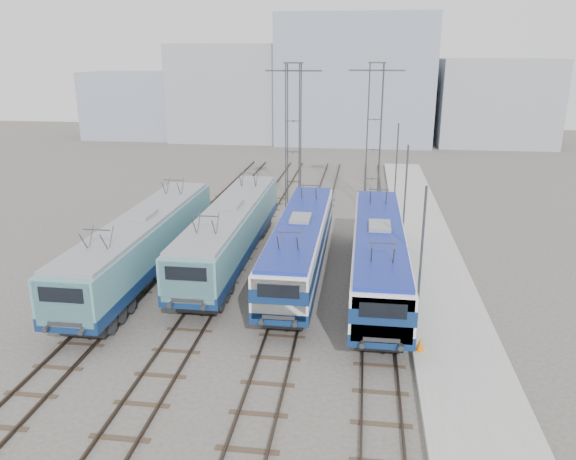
{
  "coord_description": "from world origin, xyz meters",
  "views": [
    {
      "loc": [
        5.72,
        -23.36,
        12.71
      ],
      "look_at": [
        1.6,
        7.0,
        3.04
      ],
      "focal_mm": 35.0,
      "sensor_mm": 36.0,
      "label": 1
    }
  ],
  "objects_px": {
    "locomotive_far_left": "(143,242)",
    "mast_mid": "(405,197)",
    "locomotive_center_left": "(231,230)",
    "catenary_tower_east": "(374,130)",
    "safety_cone": "(420,344)",
    "mast_front": "(421,258)",
    "mast_rear": "(396,164)",
    "locomotive_center_right": "(300,242)",
    "locomotive_far_right": "(378,252)",
    "catenary_tower_west": "(293,132)"
  },
  "relations": [
    {
      "from": "mast_rear",
      "to": "catenary_tower_east",
      "type": "bearing_deg",
      "value": -136.4
    },
    {
      "from": "catenary_tower_east",
      "to": "mast_rear",
      "type": "bearing_deg",
      "value": 43.6
    },
    {
      "from": "locomotive_center_right",
      "to": "safety_cone",
      "type": "bearing_deg",
      "value": -53.35
    },
    {
      "from": "locomotive_center_right",
      "to": "catenary_tower_east",
      "type": "relative_size",
      "value": 1.43
    },
    {
      "from": "catenary_tower_west",
      "to": "safety_cone",
      "type": "xyz_separation_m",
      "value": [
        8.5,
        -22.97,
        -6.04
      ]
    },
    {
      "from": "catenary_tower_east",
      "to": "safety_cone",
      "type": "xyz_separation_m",
      "value": [
        2.0,
        -24.97,
        -6.04
      ]
    },
    {
      "from": "locomotive_center_left",
      "to": "catenary_tower_west",
      "type": "height_order",
      "value": "catenary_tower_west"
    },
    {
      "from": "catenary_tower_east",
      "to": "catenary_tower_west",
      "type": "bearing_deg",
      "value": -162.9
    },
    {
      "from": "locomotive_far_left",
      "to": "catenary_tower_east",
      "type": "xyz_separation_m",
      "value": [
        13.25,
        18.06,
        4.35
      ]
    },
    {
      "from": "locomotive_far_left",
      "to": "safety_cone",
      "type": "distance_m",
      "value": 16.83
    },
    {
      "from": "locomotive_center_right",
      "to": "mast_front",
      "type": "height_order",
      "value": "mast_front"
    },
    {
      "from": "mast_mid",
      "to": "mast_rear",
      "type": "relative_size",
      "value": 1.0
    },
    {
      "from": "mast_mid",
      "to": "locomotive_far_left",
      "type": "bearing_deg",
      "value": -152.3
    },
    {
      "from": "mast_mid",
      "to": "locomotive_far_right",
      "type": "bearing_deg",
      "value": -103.28
    },
    {
      "from": "mast_front",
      "to": "locomotive_far_left",
      "type": "bearing_deg",
      "value": 165.6
    },
    {
      "from": "catenary_tower_east",
      "to": "mast_mid",
      "type": "xyz_separation_m",
      "value": [
        2.1,
        -10.0,
        -3.14
      ]
    },
    {
      "from": "locomotive_far_left",
      "to": "catenary_tower_east",
      "type": "height_order",
      "value": "catenary_tower_east"
    },
    {
      "from": "locomotive_far_left",
      "to": "mast_rear",
      "type": "distance_m",
      "value": 25.29
    },
    {
      "from": "locomotive_center_right",
      "to": "catenary_tower_east",
      "type": "xyz_separation_m",
      "value": [
        4.25,
        16.57,
        4.44
      ]
    },
    {
      "from": "catenary_tower_west",
      "to": "catenary_tower_east",
      "type": "height_order",
      "value": "same"
    },
    {
      "from": "locomotive_center_left",
      "to": "mast_rear",
      "type": "height_order",
      "value": "mast_rear"
    },
    {
      "from": "mast_front",
      "to": "mast_rear",
      "type": "height_order",
      "value": "same"
    },
    {
      "from": "mast_mid",
      "to": "locomotive_center_left",
      "type": "bearing_deg",
      "value": -155.13
    },
    {
      "from": "locomotive_center_left",
      "to": "catenary_tower_east",
      "type": "bearing_deg",
      "value": 59.79
    },
    {
      "from": "catenary_tower_west",
      "to": "mast_mid",
      "type": "xyz_separation_m",
      "value": [
        8.6,
        -8.0,
        -3.14
      ]
    },
    {
      "from": "locomotive_center_right",
      "to": "locomotive_far_right",
      "type": "relative_size",
      "value": 0.97
    },
    {
      "from": "locomotive_center_right",
      "to": "catenary_tower_east",
      "type": "bearing_deg",
      "value": 75.61
    },
    {
      "from": "locomotive_far_left",
      "to": "safety_cone",
      "type": "bearing_deg",
      "value": -24.36
    },
    {
      "from": "mast_front",
      "to": "locomotive_far_right",
      "type": "bearing_deg",
      "value": 113.96
    },
    {
      "from": "locomotive_far_left",
      "to": "catenary_tower_east",
      "type": "distance_m",
      "value": 22.82
    },
    {
      "from": "locomotive_center_right",
      "to": "mast_rear",
      "type": "height_order",
      "value": "mast_rear"
    },
    {
      "from": "locomotive_center_left",
      "to": "locomotive_center_right",
      "type": "distance_m",
      "value": 4.76
    },
    {
      "from": "locomotive_far_right",
      "to": "catenary_tower_east",
      "type": "xyz_separation_m",
      "value": [
        -0.25,
        17.84,
        4.38
      ]
    },
    {
      "from": "catenary_tower_east",
      "to": "mast_front",
      "type": "distance_m",
      "value": 22.32
    },
    {
      "from": "locomotive_far_left",
      "to": "mast_mid",
      "type": "bearing_deg",
      "value": 27.7
    },
    {
      "from": "locomotive_center_left",
      "to": "mast_front",
      "type": "xyz_separation_m",
      "value": [
        10.85,
        -6.97,
        1.22
      ]
    },
    {
      "from": "locomotive_far_right",
      "to": "locomotive_center_right",
      "type": "bearing_deg",
      "value": 164.23
    },
    {
      "from": "locomotive_center_right",
      "to": "mast_mid",
      "type": "height_order",
      "value": "mast_mid"
    },
    {
      "from": "locomotive_far_left",
      "to": "safety_cone",
      "type": "xyz_separation_m",
      "value": [
        15.25,
        -6.91,
        -1.69
      ]
    },
    {
      "from": "catenary_tower_east",
      "to": "mast_mid",
      "type": "height_order",
      "value": "catenary_tower_east"
    },
    {
      "from": "locomotive_center_left",
      "to": "locomotive_center_right",
      "type": "height_order",
      "value": "locomotive_center_left"
    },
    {
      "from": "catenary_tower_west",
      "to": "mast_rear",
      "type": "relative_size",
      "value": 1.71
    },
    {
      "from": "mast_mid",
      "to": "safety_cone",
      "type": "xyz_separation_m",
      "value": [
        -0.1,
        -14.97,
        -2.9
      ]
    },
    {
      "from": "locomotive_far_right",
      "to": "mast_rear",
      "type": "distance_m",
      "value": 19.96
    },
    {
      "from": "locomotive_center_left",
      "to": "catenary_tower_west",
      "type": "bearing_deg",
      "value": 80.2
    },
    {
      "from": "locomotive_center_right",
      "to": "locomotive_far_right",
      "type": "height_order",
      "value": "locomotive_far_right"
    },
    {
      "from": "mast_mid",
      "to": "safety_cone",
      "type": "distance_m",
      "value": 15.24
    },
    {
      "from": "locomotive_center_right",
      "to": "mast_front",
      "type": "xyz_separation_m",
      "value": [
        6.35,
        -5.43,
        1.3
      ]
    },
    {
      "from": "catenary_tower_west",
      "to": "mast_rear",
      "type": "bearing_deg",
      "value": 24.94
    },
    {
      "from": "locomotive_center_right",
      "to": "mast_rear",
      "type": "distance_m",
      "value": 19.66
    }
  ]
}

